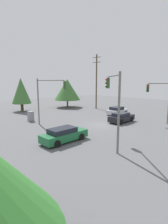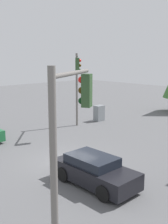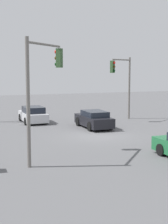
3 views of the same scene
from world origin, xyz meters
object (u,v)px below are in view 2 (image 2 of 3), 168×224
at_px(sedan_dark, 94,171).
at_px(electrical_cabinet, 99,113).
at_px(traffic_signal_cross, 77,78).
at_px(traffic_signal_main, 70,133).

distance_m(sedan_dark, electrical_cabinet, 13.13).
bearing_deg(electrical_cabinet, traffic_signal_cross, 15.01).
bearing_deg(electrical_cabinet, sedan_dark, 42.54).
distance_m(sedan_dark, traffic_signal_cross, 10.60).
xyz_separation_m(traffic_signal_cross, electrical_cabinet, (-3.57, -0.96, -3.47)).
bearing_deg(sedan_dark, traffic_signal_cross, -127.64).
relative_size(sedan_dark, traffic_signal_cross, 0.69).
distance_m(sedan_dark, traffic_signal_main, 5.91).
xyz_separation_m(sedan_dark, electrical_cabinet, (-9.68, -8.88, 0.04)).
distance_m(traffic_signal_main, traffic_signal_cross, 14.85).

